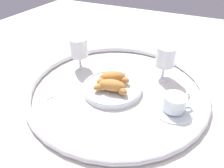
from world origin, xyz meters
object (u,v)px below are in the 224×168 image
Objects in this scene: croissant_large at (113,78)px; sugar_packet at (48,94)px; pastry_plate at (112,88)px; croissant_small at (111,86)px; juice_glass_right at (165,58)px; juice_glass_left at (79,49)px; coffee_cup_near at (174,104)px.

sugar_packet is at bearing 37.91° from croissant_large.
pastry_plate is 4.54× the size of sugar_packet.
croissant_large and croissant_small have the same top height.
croissant_small is 0.96× the size of juice_glass_right.
juice_glass_left is (0.19, -0.07, 0.05)m from croissant_large.
coffee_cup_near is 0.45m from juice_glass_left.
sugar_packet is at bearing 40.24° from juice_glass_right.
croissant_large is 0.90× the size of croissant_small.
juice_glass_left is 1.00× the size of juice_glass_right.
croissant_small is (-0.02, 0.05, 0.00)m from croissant_large.
coffee_cup_near reaches higher than sugar_packet.
coffee_cup_near is at bearing -175.56° from croissant_small.
coffee_cup_near is 2.72× the size of sugar_packet.
sugar_packet is at bearing 89.58° from juice_glass_left.
croissant_large is (0.01, -0.02, 0.03)m from pastry_plate.
juice_glass_right is at bearing -65.29° from coffee_cup_near.
juice_glass_right reaches higher than coffee_cup_near.
sugar_packet is (0.19, 0.15, -0.04)m from croissant_large.
juice_glass_right is 2.80× the size of sugar_packet.
juice_glass_left reaches higher than coffee_cup_near.
croissant_small reaches higher than pastry_plate.
juice_glass_left is at bearing -19.50° from croissant_large.
croissant_small is 0.99× the size of coffee_cup_near.
coffee_cup_near is at bearing 171.95° from croissant_large.
pastry_plate is 0.23m from juice_glass_left.
juice_glass_left is at bearing 12.75° from juice_glass_right.
juice_glass_left reaches higher than croissant_small.
croissant_small is 0.25m from juice_glass_right.
croissant_small is at bearing -129.46° from sugar_packet.
croissant_large is 0.87× the size of juice_glass_right.
croissant_small is at bearing 54.84° from juice_glass_right.
pastry_plate is at bearing 109.63° from croissant_large.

